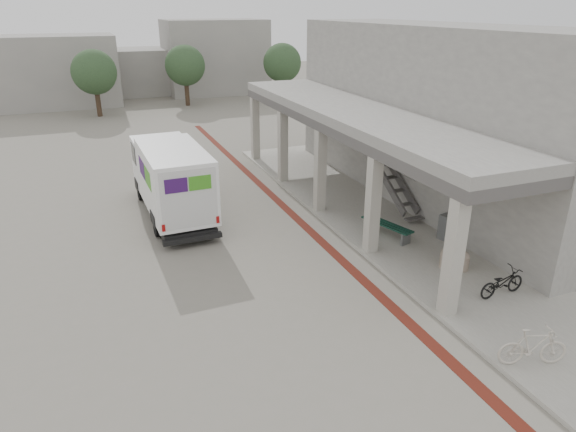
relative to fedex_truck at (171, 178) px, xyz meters
name	(u,v)px	position (x,y,z in m)	size (l,w,h in m)	color
ground	(319,271)	(3.35, -6.36, -1.53)	(120.00, 120.00, 0.00)	slate
bike_lane_stripe	(321,241)	(4.35, -4.36, -1.52)	(0.35, 40.00, 0.01)	#4E180F
sidewalk	(426,249)	(7.35, -6.36, -1.47)	(4.40, 28.00, 0.12)	gray
transit_building	(426,118)	(10.18, -1.86, 1.87)	(7.60, 17.00, 7.00)	gray
distant_backdrop	(117,67)	(0.50, 29.52, 1.18)	(28.00, 10.00, 6.50)	gray
tree_left	(94,72)	(-1.65, 21.64, 1.65)	(3.20, 3.20, 4.80)	#38281C
tree_mid	(185,66)	(5.35, 23.64, 1.65)	(3.20, 3.20, 4.80)	#38281C
tree_right	(282,63)	(13.35, 22.64, 1.65)	(3.20, 3.20, 4.80)	#38281C
fedex_truck	(171,178)	(0.00, 0.00, 0.00)	(2.27, 6.77, 2.87)	black
bench	(387,227)	(6.54, -5.11, -1.06)	(1.03, 2.09, 0.48)	slate
bollard_near	(463,260)	(7.39, -8.09, -1.10)	(0.41, 0.41, 0.62)	gray
bollard_far	(447,258)	(7.04, -7.78, -1.08)	(0.43, 0.43, 0.65)	gray
utility_cabinet	(448,228)	(8.35, -6.11, -0.96)	(0.40, 0.53, 0.89)	slate
bicycle_black	(502,283)	(7.40, -9.72, -1.01)	(0.53, 1.52, 0.80)	black
bicycle_cream	(533,347)	(5.85, -12.33, -0.93)	(0.45, 1.59, 0.95)	beige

